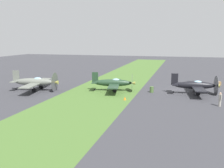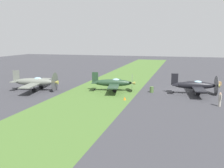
{
  "view_description": "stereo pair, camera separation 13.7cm",
  "coord_description": "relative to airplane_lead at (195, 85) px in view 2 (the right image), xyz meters",
  "views": [
    {
      "loc": [
        40.64,
        0.7,
        8.15
      ],
      "look_at": [
        3.25,
        -9.75,
        1.22
      ],
      "focal_mm": 40.81,
      "sensor_mm": 36.0,
      "label": 1
    },
    {
      "loc": [
        40.61,
        0.83,
        8.15
      ],
      "look_at": [
        3.25,
        -9.75,
        1.22
      ],
      "focal_mm": 40.81,
      "sensor_mm": 36.0,
      "label": 2
    }
  ],
  "objects": [
    {
      "name": "ground_plane",
      "position": [
        -1.41,
        -2.57,
        -1.32
      ],
      "size": [
        160.0,
        160.0,
        0.0
      ],
      "primitive_type": "plane",
      "color": "#38383D"
    },
    {
      "name": "grass_verge",
      "position": [
        -1.41,
        -13.78,
        -1.31
      ],
      "size": [
        120.0,
        11.0,
        0.01
      ],
      "primitive_type": "cube",
      "color": "#476B2D",
      "rests_on": "ground"
    },
    {
      "name": "airplane_lead",
      "position": [
        0.0,
        0.0,
        0.0
      ],
      "size": [
        8.88,
        7.04,
        3.15
      ],
      "rotation": [
        0.0,
        0.0,
        0.11
      ],
      "color": "black",
      "rests_on": "ground"
    },
    {
      "name": "airplane_wingman",
      "position": [
        1.13,
        -12.29,
        -0.03
      ],
      "size": [
        8.7,
        6.94,
        3.08
      ],
      "rotation": [
        0.0,
        0.0,
        0.19
      ],
      "color": "#233D28",
      "rests_on": "ground"
    },
    {
      "name": "airplane_trail",
      "position": [
        4.31,
        -24.25,
        0.08
      ],
      "size": [
        9.44,
        7.51,
        3.34
      ],
      "rotation": [
        0.0,
        0.0,
        0.16
      ],
      "color": "slate",
      "rests_on": "ground"
    },
    {
      "name": "ground_crew_chief",
      "position": [
        6.69,
        2.7,
        -0.41
      ],
      "size": [
        0.61,
        0.38,
        1.73
      ],
      "rotation": [
        0.0,
        0.0,
        0.31
      ],
      "color": "#9E998E",
      "rests_on": "ground"
    },
    {
      "name": "fuel_drum",
      "position": [
        0.7,
        -6.3,
        -0.87
      ],
      "size": [
        0.6,
        0.6,
        0.9
      ],
      "primitive_type": "cylinder",
      "color": "#476633",
      "rests_on": "ground"
    },
    {
      "name": "supply_crate",
      "position": [
        -8.73,
        4.22,
        -1.0
      ],
      "size": [
        1.27,
        1.27,
        0.64
      ],
      "primitive_type": "cube",
      "rotation": [
        0.0,
        0.0,
        0.68
      ],
      "color": "olive",
      "rests_on": "ground"
    },
    {
      "name": "runway_marker_cone",
      "position": [
        6.6,
        -9.19,
        -1.1
      ],
      "size": [
        0.36,
        0.36,
        0.44
      ],
      "primitive_type": "cone",
      "color": "orange",
      "rests_on": "ground"
    }
  ]
}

